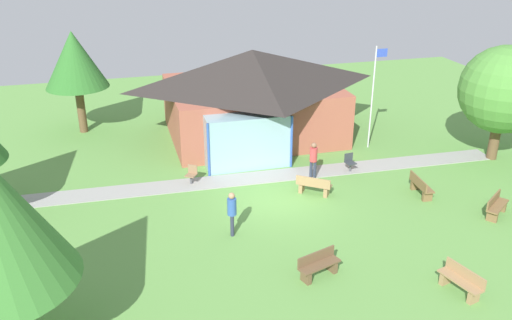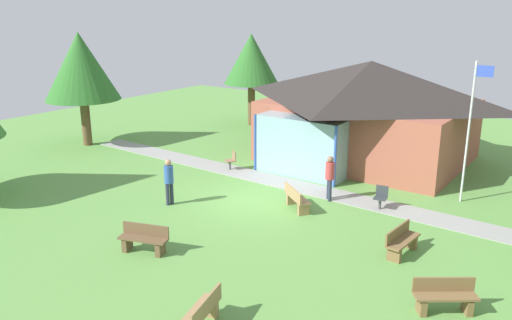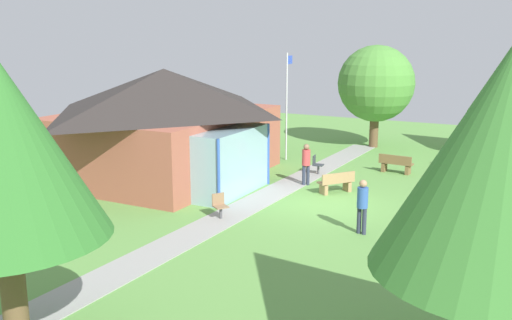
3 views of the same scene
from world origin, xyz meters
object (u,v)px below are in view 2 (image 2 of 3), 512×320
object	(u,v)px
pavilion	(367,109)
bench_front_center	(144,239)
visitor_strolling_lawn	(169,178)
bench_rear_near_path	(296,199)
patio_chair_lawn_spare	(381,198)
bench_front_right	(201,314)
visitor_on_path	(330,175)
flagpole	(470,126)
patio_chair_west	(231,161)
bench_mid_right	(401,242)
tree_behind_pavilion_left	(251,59)
tree_west_hedge	(81,67)
bench_lawn_far_right	(445,297)

from	to	relation	value
pavilion	bench_front_center	world-z (taller)	pavilion
pavilion	visitor_strolling_lawn	xyz separation A→B (m)	(-3.37, -9.82, -1.41)
bench_rear_near_path	patio_chair_lawn_spare	world-z (taller)	patio_chair_lawn_spare
bench_front_right	visitor_on_path	size ratio (longest dim) A/B	0.90
flagpole	visitor_strolling_lawn	bearing A→B (deg)	-143.07
bench_front_center	patio_chair_west	world-z (taller)	patio_chair_west
bench_rear_near_path	visitor_strolling_lawn	world-z (taller)	visitor_strolling_lawn
bench_mid_right	visitor_on_path	size ratio (longest dim) A/B	0.88
bench_front_center	tree_behind_pavilion_left	bearing A→B (deg)	-82.92
bench_rear_near_path	visitor_on_path	world-z (taller)	visitor_on_path
flagpole	visitor_on_path	world-z (taller)	flagpole
bench_mid_right	tree_west_hedge	world-z (taller)	tree_west_hedge
bench_lawn_far_right	patio_chair_west	xyz separation A→B (m)	(-11.17, 6.02, 0.01)
bench_front_center	patio_chair_west	size ratio (longest dim) A/B	1.82
visitor_strolling_lawn	bench_mid_right	bearing A→B (deg)	-71.38
tree_behind_pavilion_left	bench_rear_near_path	bearing A→B (deg)	-47.66
bench_rear_near_path	patio_chair_west	distance (m)	5.43
flagpole	visitor_on_path	distance (m)	5.35
bench_mid_right	bench_front_center	xyz separation A→B (m)	(-6.31, -4.31, 0.00)
patio_chair_lawn_spare	tree_west_hedge	xyz separation A→B (m)	(-16.35, -0.30, 3.72)
flagpole	visitor_strolling_lawn	xyz separation A→B (m)	(-8.77, -6.59, -1.89)
pavilion	flagpole	world-z (taller)	flagpole
bench_front_right	tree_west_hedge	distance (m)	18.68
patio_chair_west	visitor_on_path	xyz separation A→B (m)	(5.40, -0.89, 0.61)
visitor_on_path	bench_front_right	bearing A→B (deg)	145.67
flagpole	patio_chair_west	xyz separation A→B (m)	(-9.55, -1.90, -2.50)
bench_mid_right	flagpole	bearing A→B (deg)	-178.54
bench_rear_near_path	visitor_strolling_lawn	distance (m)	4.73
bench_lawn_far_right	visitor_strolling_lawn	world-z (taller)	visitor_strolling_lawn
bench_lawn_far_right	bench_front_right	distance (m)	5.79
patio_chair_west	bench_rear_near_path	bearing A→B (deg)	-172.32
bench_rear_near_path	patio_chair_west	xyz separation A→B (m)	(-4.86, 2.41, 0.01)
patio_chair_lawn_spare	visitor_strolling_lawn	size ratio (longest dim) A/B	0.49
visitor_on_path	bench_front_center	bearing A→B (deg)	116.92
bench_lawn_far_right	tree_behind_pavilion_left	distance (m)	21.66
bench_rear_near_path	patio_chair_lawn_spare	size ratio (longest dim) A/B	1.70
bench_mid_right	bench_rear_near_path	distance (m)	4.55
bench_lawn_far_right	visitor_strolling_lawn	size ratio (longest dim) A/B	0.85
patio_chair_lawn_spare	visitor_strolling_lawn	world-z (taller)	visitor_strolling_lawn
pavilion	bench_front_right	xyz separation A→B (m)	(2.77, -15.07, -2.03)
bench_mid_right	patio_chair_lawn_spare	world-z (taller)	patio_chair_lawn_spare
bench_front_right	bench_front_center	size ratio (longest dim) A/B	1.00
bench_lawn_far_right	patio_chair_lawn_spare	xyz separation A→B (m)	(-3.83, 5.41, 0.01)
bench_mid_right	bench_front_right	distance (m)	6.71
bench_front_right	patio_chair_lawn_spare	xyz separation A→B (m)	(0.43, 9.33, 0.01)
tree_west_hedge	pavilion	bearing A→B (deg)	24.65
bench_front_center	tree_behind_pavilion_left	xyz separation A→B (m)	(-7.70, 16.14, 3.63)
bench_mid_right	bench_front_center	distance (m)	7.64
bench_lawn_far_right	visitor_strolling_lawn	distance (m)	10.50
bench_mid_right	patio_chair_west	bearing A→B (deg)	-106.93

